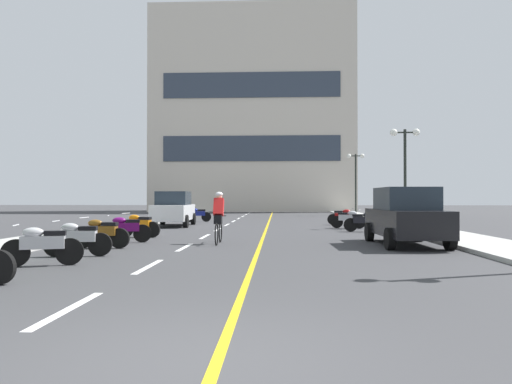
# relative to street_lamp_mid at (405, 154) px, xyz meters

# --- Properties ---
(ground_plane) EXTENTS (140.00, 140.00, 0.00)m
(ground_plane) POSITION_rel_street_lamp_mid_xyz_m (-7.07, 1.41, -3.65)
(ground_plane) COLOR #38383A
(curb_left) EXTENTS (2.40, 72.00, 0.12)m
(curb_left) POSITION_rel_street_lamp_mid_xyz_m (-14.27, 4.41, -3.59)
(curb_left) COLOR #A8A8A3
(curb_left) RESTS_ON ground
(curb_right) EXTENTS (2.40, 72.00, 0.12)m
(curb_right) POSITION_rel_street_lamp_mid_xyz_m (0.13, 4.41, -3.59)
(curb_right) COLOR #A8A8A3
(curb_right) RESTS_ON ground
(lane_dash_0) EXTENTS (0.14, 2.20, 0.01)m
(lane_dash_0) POSITION_rel_street_lamp_mid_xyz_m (-9.07, -17.59, -3.64)
(lane_dash_0) COLOR silver
(lane_dash_0) RESTS_ON ground
(lane_dash_1) EXTENTS (0.14, 2.20, 0.01)m
(lane_dash_1) POSITION_rel_street_lamp_mid_xyz_m (-9.07, -13.59, -3.64)
(lane_dash_1) COLOR silver
(lane_dash_1) RESTS_ON ground
(lane_dash_2) EXTENTS (0.14, 2.20, 0.01)m
(lane_dash_2) POSITION_rel_street_lamp_mid_xyz_m (-9.07, -9.59, -3.64)
(lane_dash_2) COLOR silver
(lane_dash_2) RESTS_ON ground
(lane_dash_3) EXTENTS (0.14, 2.20, 0.01)m
(lane_dash_3) POSITION_rel_street_lamp_mid_xyz_m (-9.07, -5.59, -3.64)
(lane_dash_3) COLOR silver
(lane_dash_3) RESTS_ON ground
(lane_dash_4) EXTENTS (0.14, 2.20, 0.01)m
(lane_dash_4) POSITION_rel_street_lamp_mid_xyz_m (-9.07, -1.59, -3.64)
(lane_dash_4) COLOR silver
(lane_dash_4) RESTS_ON ground
(lane_dash_5) EXTENTS (0.14, 2.20, 0.01)m
(lane_dash_5) POSITION_rel_street_lamp_mid_xyz_m (-9.07, 2.41, -3.64)
(lane_dash_5) COLOR silver
(lane_dash_5) RESTS_ON ground
(lane_dash_6) EXTENTS (0.14, 2.20, 0.01)m
(lane_dash_6) POSITION_rel_street_lamp_mid_xyz_m (-9.07, 6.41, -3.64)
(lane_dash_6) COLOR silver
(lane_dash_6) RESTS_ON ground
(lane_dash_7) EXTENTS (0.14, 2.20, 0.01)m
(lane_dash_7) POSITION_rel_street_lamp_mid_xyz_m (-9.07, 10.41, -3.64)
(lane_dash_7) COLOR silver
(lane_dash_7) RESTS_ON ground
(lane_dash_8) EXTENTS (0.14, 2.20, 0.01)m
(lane_dash_8) POSITION_rel_street_lamp_mid_xyz_m (-9.07, 14.41, -3.64)
(lane_dash_8) COLOR silver
(lane_dash_8) RESTS_ON ground
(lane_dash_9) EXTENTS (0.14, 2.20, 0.01)m
(lane_dash_9) POSITION_rel_street_lamp_mid_xyz_m (-9.07, 18.41, -3.64)
(lane_dash_9) COLOR silver
(lane_dash_9) RESTS_ON ground
(lane_dash_10) EXTENTS (0.14, 2.20, 0.01)m
(lane_dash_10) POSITION_rel_street_lamp_mid_xyz_m (-9.07, 22.41, -3.64)
(lane_dash_10) COLOR silver
(lane_dash_10) RESTS_ON ground
(lane_dash_11) EXTENTS (0.14, 2.20, 0.01)m
(lane_dash_11) POSITION_rel_street_lamp_mid_xyz_m (-9.07, 26.41, -3.64)
(lane_dash_11) COLOR silver
(lane_dash_11) RESTS_ON ground
(centre_line_yellow) EXTENTS (0.12, 66.00, 0.01)m
(centre_line_yellow) POSITION_rel_street_lamp_mid_xyz_m (-6.82, 4.41, -3.64)
(centre_line_yellow) COLOR gold
(centre_line_yellow) RESTS_ON ground
(office_building) EXTENTS (21.79, 7.01, 21.92)m
(office_building) POSITION_rel_street_lamp_mid_xyz_m (-9.01, 28.86, 7.31)
(office_building) COLOR beige
(office_building) RESTS_ON ground
(street_lamp_mid) EXTENTS (1.46, 0.36, 4.78)m
(street_lamp_mid) POSITION_rel_street_lamp_mid_xyz_m (0.00, 0.00, 0.00)
(street_lamp_mid) COLOR black
(street_lamp_mid) RESTS_ON curb_right
(street_lamp_far) EXTENTS (1.46, 0.36, 5.03)m
(street_lamp_far) POSITION_rel_street_lamp_mid_xyz_m (0.20, 16.24, 0.16)
(street_lamp_far) COLOR black
(street_lamp_far) RESTS_ON curb_right
(parked_car_near) EXTENTS (1.99, 4.23, 1.82)m
(parked_car_near) POSITION_rel_street_lamp_mid_xyz_m (-2.24, -8.61, -2.73)
(parked_car_near) COLOR black
(parked_car_near) RESTS_ON ground
(parked_car_mid) EXTENTS (2.06, 4.27, 1.82)m
(parked_car_mid) POSITION_rel_street_lamp_mid_xyz_m (-11.75, 1.11, -2.73)
(parked_car_mid) COLOR black
(parked_car_mid) RESTS_ON ground
(motorcycle_1) EXTENTS (1.65, 0.76, 0.92)m
(motorcycle_1) POSITION_rel_street_lamp_mid_xyz_m (-11.42, -13.63, -3.17)
(motorcycle_1) COLOR black
(motorcycle_1) RESTS_ON ground
(motorcycle_2) EXTENTS (1.70, 0.60, 0.92)m
(motorcycle_2) POSITION_rel_street_lamp_mid_xyz_m (-11.37, -11.91, -3.17)
(motorcycle_2) COLOR black
(motorcycle_2) RESTS_ON ground
(motorcycle_3) EXTENTS (1.70, 0.60, 0.92)m
(motorcycle_3) POSITION_rel_street_lamp_mid_xyz_m (-11.50, -9.92, -3.17)
(motorcycle_3) COLOR black
(motorcycle_3) RESTS_ON ground
(motorcycle_4) EXTENTS (1.67, 0.71, 0.92)m
(motorcycle_4) POSITION_rel_street_lamp_mid_xyz_m (-11.35, -8.19, -3.17)
(motorcycle_4) COLOR black
(motorcycle_4) RESTS_ON ground
(motorcycle_5) EXTENTS (1.69, 0.62, 0.92)m
(motorcycle_5) POSITION_rel_street_lamp_mid_xyz_m (-11.53, -5.99, -3.17)
(motorcycle_5) COLOR black
(motorcycle_5) RESTS_ON ground
(motorcycle_6) EXTENTS (1.70, 0.60, 0.92)m
(motorcycle_6) POSITION_rel_street_lamp_mid_xyz_m (-2.51, -2.66, -3.17)
(motorcycle_6) COLOR black
(motorcycle_6) RESTS_ON ground
(motorcycle_7) EXTENTS (1.66, 0.73, 0.92)m
(motorcycle_7) POSITION_rel_street_lamp_mid_xyz_m (-2.83, -0.31, -3.17)
(motorcycle_7) COLOR black
(motorcycle_7) RESTS_ON ground
(motorcycle_8) EXTENTS (1.70, 0.60, 0.92)m
(motorcycle_8) POSITION_rel_street_lamp_mid_xyz_m (-2.68, 2.64, -3.17)
(motorcycle_8) COLOR black
(motorcycle_8) RESTS_ON ground
(motorcycle_9) EXTENTS (1.63, 0.81, 0.92)m
(motorcycle_9) POSITION_rel_street_lamp_mid_xyz_m (-11.25, 5.57, -3.17)
(motorcycle_9) COLOR black
(motorcycle_9) RESTS_ON ground
(cyclist_rider) EXTENTS (0.42, 1.77, 1.71)m
(cyclist_rider) POSITION_rel_street_lamp_mid_xyz_m (-8.19, -8.38, -2.76)
(cyclist_rider) COLOR black
(cyclist_rider) RESTS_ON ground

